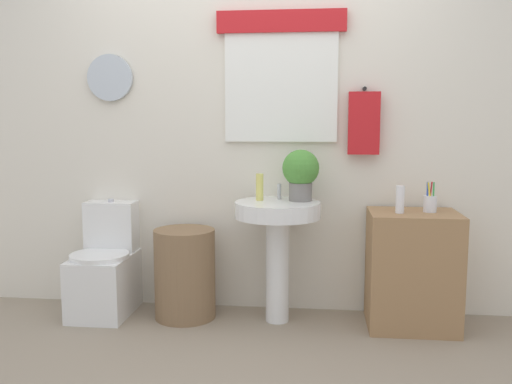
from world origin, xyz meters
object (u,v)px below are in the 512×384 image
object	(u,v)px
laundry_hamper	(185,274)
toothbrush_cup	(430,203)
pedestal_sink	(278,230)
soap_bottle	(260,187)
potted_plant	(301,172)
lotion_bottle	(400,199)
toilet	(106,271)
wooden_cabinet	(412,270)

from	to	relation	value
laundry_hamper	toothbrush_cup	bearing A→B (deg)	0.74
pedestal_sink	toothbrush_cup	distance (m)	0.95
soap_bottle	potted_plant	size ratio (longest dim) A/B	0.53
soap_bottle	lotion_bottle	size ratio (longest dim) A/B	1.03
laundry_hamper	pedestal_sink	world-z (taller)	pedestal_sink
pedestal_sink	potted_plant	bearing A→B (deg)	23.20
laundry_hamper	soap_bottle	bearing A→B (deg)	5.89
pedestal_sink	toothbrush_cup	bearing A→B (deg)	1.22
toilet	soap_bottle	xyz separation A→B (m)	(1.03, 0.02, 0.58)
wooden_cabinet	laundry_hamper	bearing A→B (deg)	180.00
soap_bottle	lotion_bottle	world-z (taller)	soap_bottle
laundry_hamper	pedestal_sink	size ratio (longest dim) A/B	0.75
pedestal_sink	lotion_bottle	bearing A→B (deg)	-3.07
pedestal_sink	laundry_hamper	bearing A→B (deg)	-180.00
potted_plant	toothbrush_cup	size ratio (longest dim) A/B	1.76
laundry_hamper	toothbrush_cup	world-z (taller)	toothbrush_cup
laundry_hamper	wooden_cabinet	xyz separation A→B (m)	(1.44, 0.00, 0.07)
toilet	soap_bottle	size ratio (longest dim) A/B	4.38
toilet	pedestal_sink	bearing A→B (deg)	-1.68
toilet	wooden_cabinet	world-z (taller)	toilet
laundry_hamper	potted_plant	xyz separation A→B (m)	(0.74, 0.06, 0.67)
potted_plant	lotion_bottle	world-z (taller)	potted_plant
laundry_hamper	potted_plant	size ratio (longest dim) A/B	1.79
soap_bottle	lotion_bottle	xyz separation A→B (m)	(0.87, -0.09, -0.05)
toilet	potted_plant	xyz separation A→B (m)	(1.29, 0.03, 0.67)
pedestal_sink	lotion_bottle	distance (m)	0.78
soap_bottle	pedestal_sink	bearing A→B (deg)	-22.62
laundry_hamper	wooden_cabinet	bearing A→B (deg)	0.00
laundry_hamper	lotion_bottle	bearing A→B (deg)	-1.70
toilet	laundry_hamper	size ratio (longest dim) A/B	1.29
lotion_bottle	toothbrush_cup	bearing A→B (deg)	17.55
toilet	potted_plant	distance (m)	1.46
toothbrush_cup	laundry_hamper	bearing A→B (deg)	-179.26
toothbrush_cup	potted_plant	bearing A→B (deg)	177.11
toilet	lotion_bottle	xyz separation A→B (m)	(1.90, -0.07, 0.52)
lotion_bottle	toothbrush_cup	world-z (taller)	toothbrush_cup
laundry_hamper	wooden_cabinet	size ratio (longest dim) A/B	0.81
toothbrush_cup	soap_bottle	bearing A→B (deg)	178.37
toilet	wooden_cabinet	distance (m)	2.00
wooden_cabinet	toothbrush_cup	bearing A→B (deg)	11.89
laundry_hamper	pedestal_sink	xyz separation A→B (m)	(0.60, 0.00, 0.30)
pedestal_sink	potted_plant	world-z (taller)	potted_plant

